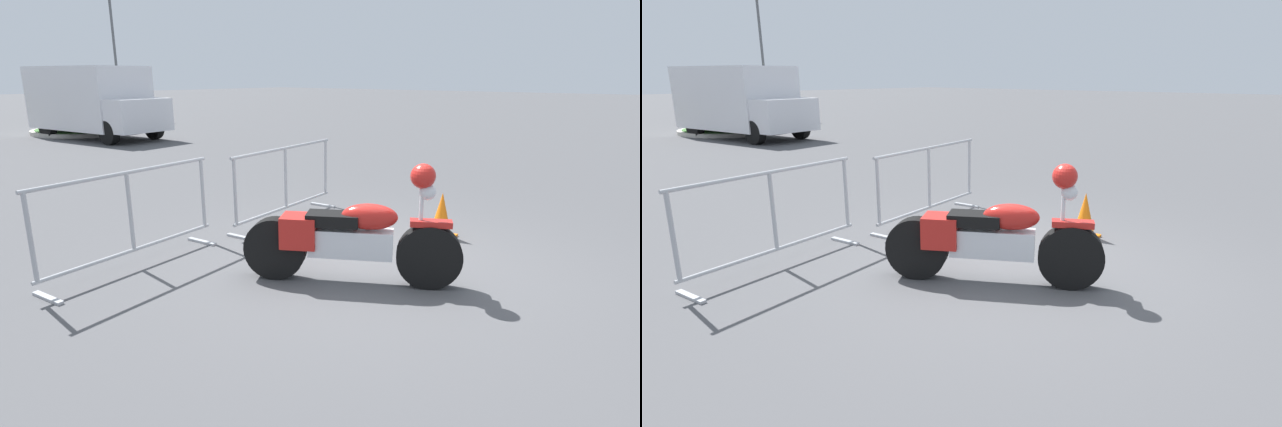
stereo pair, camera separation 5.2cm
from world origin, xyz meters
TOP-DOWN VIEW (x-y plane):
  - ground_plane at (0.00, 0.00)m, footprint 120.00×120.00m
  - motorcycle at (-0.48, -0.08)m, footprint 1.27×1.97m
  - crowd_barrier_near at (-1.67, 1.96)m, footprint 2.19×0.69m
  - crowd_barrier_far at (0.71, 1.96)m, footprint 2.19×0.69m
  - delivery_van at (3.75, 13.63)m, footprint 2.59×5.21m
  - planter_island at (4.50, 15.57)m, footprint 3.98×3.98m
  - traffic_cone at (1.45, -0.10)m, footprint 0.34×0.34m
  - street_lamp at (8.55, 20.78)m, footprint 0.36×0.70m

SIDE VIEW (x-z plane):
  - ground_plane at x=0.00m, z-range 0.00..0.00m
  - traffic_cone at x=1.45m, z-range -0.01..0.58m
  - planter_island at x=4.50m, z-range -0.27..0.97m
  - motorcycle at x=-0.48m, z-range -0.15..1.09m
  - crowd_barrier_near at x=-1.67m, z-range 0.02..1.09m
  - crowd_barrier_far at x=0.71m, z-range 0.02..1.09m
  - delivery_van at x=3.75m, z-range 0.09..2.40m
  - street_lamp at x=8.55m, z-range 0.87..6.55m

